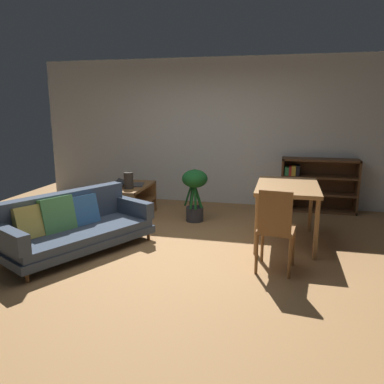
% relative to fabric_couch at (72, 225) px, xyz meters
% --- Properties ---
extents(ground_plane, '(8.16, 8.16, 0.00)m').
position_rel_fabric_couch_xyz_m(ground_plane, '(1.28, 0.27, -0.33)').
color(ground_plane, '#9E7042').
extents(back_wall_panel, '(6.80, 0.10, 2.70)m').
position_rel_fabric_couch_xyz_m(back_wall_panel, '(1.28, 2.97, 1.02)').
color(back_wall_panel, silver).
rests_on(back_wall_panel, ground_plane).
extents(fabric_couch, '(1.61, 2.07, 0.73)m').
position_rel_fabric_couch_xyz_m(fabric_couch, '(0.00, 0.00, 0.00)').
color(fabric_couch, brown).
rests_on(fabric_couch, ground_plane).
extents(media_console, '(0.41, 1.04, 0.54)m').
position_rel_fabric_couch_xyz_m(media_console, '(0.22, 1.58, -0.07)').
color(media_console, brown).
rests_on(media_console, ground_plane).
extents(open_laptop, '(0.51, 0.43, 0.10)m').
position_rel_fabric_couch_xyz_m(open_laptop, '(0.15, 1.63, 0.23)').
color(open_laptop, '#333338').
rests_on(open_laptop, media_console).
extents(desk_speaker, '(0.15, 0.15, 0.26)m').
position_rel_fabric_couch_xyz_m(desk_speaker, '(0.21, 1.37, 0.34)').
color(desk_speaker, '#2D2823').
rests_on(desk_speaker, media_console).
extents(potted_floor_plant, '(0.41, 0.41, 0.85)m').
position_rel_fabric_couch_xyz_m(potted_floor_plant, '(1.23, 1.63, 0.20)').
color(potted_floor_plant, '#333338').
rests_on(potted_floor_plant, ground_plane).
extents(dining_table, '(0.81, 1.22, 0.80)m').
position_rel_fabric_couch_xyz_m(dining_table, '(2.66, 0.95, 0.38)').
color(dining_table, olive).
rests_on(dining_table, ground_plane).
extents(dining_chair_near, '(0.44, 0.45, 0.96)m').
position_rel_fabric_couch_xyz_m(dining_chair_near, '(2.55, -0.09, 0.20)').
color(dining_chair_near, brown).
rests_on(dining_chair_near, ground_plane).
extents(bookshelf, '(1.30, 0.35, 0.94)m').
position_rel_fabric_couch_xyz_m(bookshelf, '(3.15, 2.77, 0.13)').
color(bookshelf, '#56351E').
rests_on(bookshelf, ground_plane).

